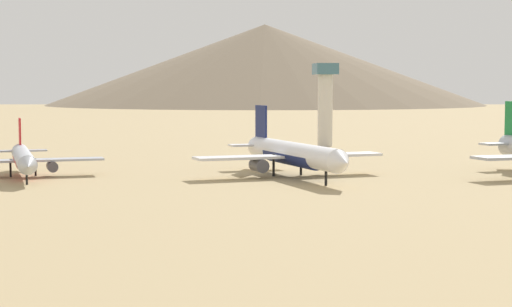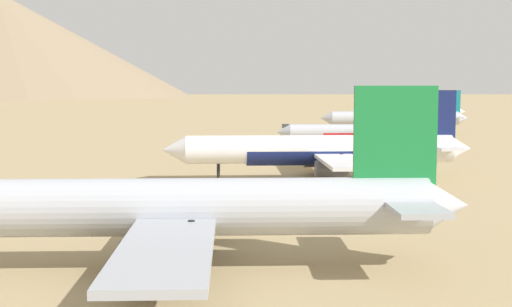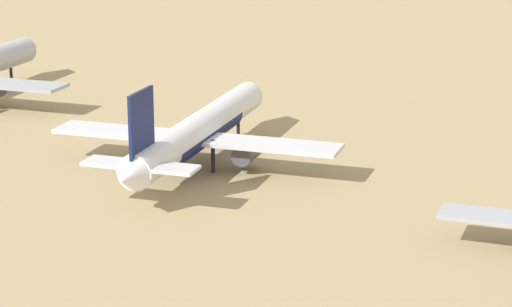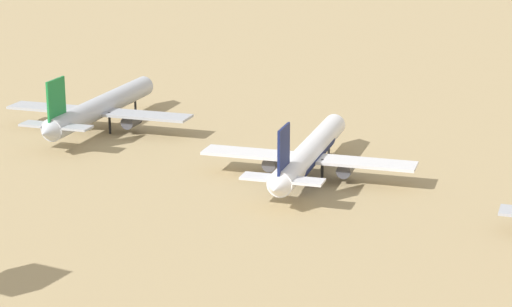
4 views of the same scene
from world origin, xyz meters
name	(u,v)px [view 3 (image 3 of 4)]	position (x,y,z in m)	size (l,w,h in m)	color
parked_jet_3	(198,131)	(10.14, 55.90, 4.92)	(51.08, 41.81, 14.79)	white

